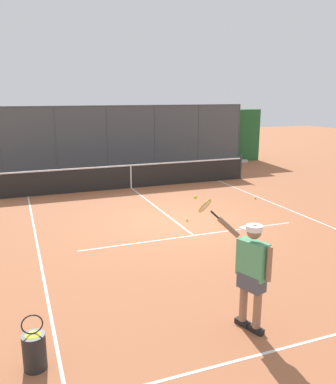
{
  "coord_description": "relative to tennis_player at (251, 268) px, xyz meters",
  "views": [
    {
      "loc": [
        4.35,
        10.59,
        3.7
      ],
      "look_at": [
        0.41,
        0.39,
        1.05
      ],
      "focal_mm": 37.59,
      "sensor_mm": 36.0,
      "label": 1
    }
  ],
  "objects": [
    {
      "name": "tennis_ball_near_baseline",
      "position": [
        -1.38,
        -5.6,
        -1.02
      ],
      "size": [
        0.07,
        0.07,
        0.07
      ],
      "primitive_type": "sphere",
      "color": "#CCDB33",
      "rests_on": "ground"
    },
    {
      "name": "tennis_ball_by_sideline",
      "position": [
        -4.77,
        -7.12,
        -1.02
      ],
      "size": [
        0.07,
        0.07,
        0.07
      ],
      "primitive_type": "sphere",
      "color": "#CCDB33",
      "rests_on": "ground"
    },
    {
      "name": "court_line_markings",
      "position": [
        -1.03,
        -4.14,
        -1.05
      ],
      "size": [
        8.04,
        11.16,
        0.01
      ],
      "color": "white",
      "rests_on": "ground"
    },
    {
      "name": "tennis_net",
      "position": [
        -1.03,
        -10.47,
        -0.56
      ],
      "size": [
        10.33,
        0.09,
        1.07
      ],
      "color": "#2D2D2D",
      "rests_on": "ground"
    },
    {
      "name": "ground_plane",
      "position": [
        -1.03,
        -5.62,
        -1.05
      ],
      "size": [
        60.0,
        60.0,
        0.0
      ],
      "primitive_type": "plane",
      "color": "#A8603D"
    },
    {
      "name": "ball_basket",
      "position": [
        3.29,
        -0.21,
        -0.75
      ],
      "size": [
        0.32,
        0.32,
        0.83
      ],
      "color": "black",
      "rests_on": "ground"
    },
    {
      "name": "tennis_player",
      "position": [
        0.0,
        0.0,
        0.0
      ],
      "size": [
        0.81,
        1.3,
        2.07
      ],
      "rotation": [
        0.0,
        0.0,
        -1.24
      ],
      "color": "black",
      "rests_on": "ground"
    },
    {
      "name": "fence_backdrop",
      "position": [
        -1.03,
        -15.17,
        0.39
      ],
      "size": [
        17.81,
        1.37,
        3.21
      ],
      "color": "#474C51",
      "rests_on": "ground"
    }
  ]
}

